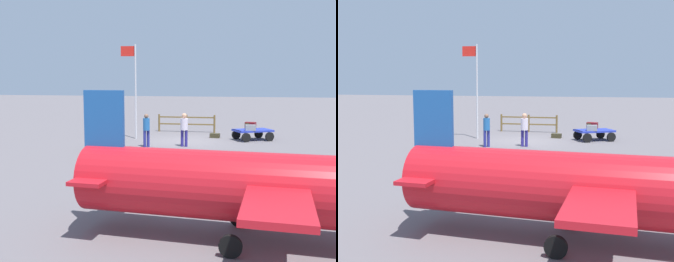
{
  "view_description": "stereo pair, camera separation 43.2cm",
  "coord_description": "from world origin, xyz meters",
  "views": [
    {
      "loc": [
        -3.88,
        21.7,
        3.26
      ],
      "look_at": [
        -0.51,
        6.0,
        1.28
      ],
      "focal_mm": 44.22,
      "sensor_mm": 36.0,
      "label": 1
    },
    {
      "loc": [
        -4.3,
        21.6,
        3.26
      ],
      "look_at": [
        -0.51,
        6.0,
        1.28
      ],
      "focal_mm": 44.22,
      "sensor_mm": 36.0,
      "label": 2
    }
  ],
  "objects": [
    {
      "name": "ground_plane",
      "position": [
        0.0,
        0.0,
        0.0
      ],
      "size": [
        120.0,
        120.0,
        0.0
      ],
      "primitive_type": "plane",
      "color": "slate"
    },
    {
      "name": "wooden_fence",
      "position": [
        0.41,
        -3.89,
        0.63
      ],
      "size": [
        3.64,
        0.19,
        1.1
      ],
      "color": "brown",
      "rests_on": "ground"
    },
    {
      "name": "airplane_near",
      "position": [
        -4.62,
        13.55,
        1.15
      ],
      "size": [
        8.93,
        5.25,
        3.05
      ],
      "color": "red",
      "rests_on": "ground"
    },
    {
      "name": "suitcase_grey",
      "position": [
        -3.6,
        -0.61,
        0.74
      ],
      "size": [
        0.58,
        0.39,
        0.3
      ],
      "color": "gray",
      "rests_on": "luggage_cart"
    },
    {
      "name": "luggage_cart",
      "position": [
        -3.7,
        -1.11,
        0.44
      ],
      "size": [
        2.31,
        2.06,
        0.59
      ],
      "color": "#2738B5",
      "rests_on": "ground"
    },
    {
      "name": "signboard",
      "position": [
        3.18,
        4.23,
        0.82
      ],
      "size": [
        0.99,
        0.45,
        1.27
      ],
      "color": "#4C3319",
      "rests_on": "ground"
    },
    {
      "name": "suitcase_dark",
      "position": [
        -3.58,
        -1.69,
        0.76
      ],
      "size": [
        0.64,
        0.51,
        0.34
      ],
      "color": "maroon",
      "rests_on": "luggage_cart"
    },
    {
      "name": "worker_trailing",
      "position": [
        -0.43,
        1.8,
        0.98
      ],
      "size": [
        0.38,
        0.38,
        1.65
      ],
      "color": "navy",
      "rests_on": "ground"
    },
    {
      "name": "flagpole",
      "position": [
        2.76,
        -0.35,
        3.04
      ],
      "size": [
        0.87,
        0.12,
        5.21
      ],
      "color": "silver",
      "rests_on": "ground"
    },
    {
      "name": "suitcase_maroon",
      "position": [
        -3.56,
        -1.67,
        0.74
      ],
      "size": [
        0.53,
        0.32,
        0.31
      ],
      "color": "#473919",
      "rests_on": "luggage_cart"
    },
    {
      "name": "worker_lead",
      "position": [
        1.34,
        2.36,
        0.94
      ],
      "size": [
        0.46,
        0.46,
        1.63
      ],
      "color": "navy",
      "rests_on": "ground"
    },
    {
      "name": "suitcase_olive",
      "position": [
        -1.61,
        -1.62,
        0.12
      ],
      "size": [
        0.58,
        0.42,
        0.25
      ],
      "color": "#36301C",
      "rests_on": "ground"
    }
  ]
}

